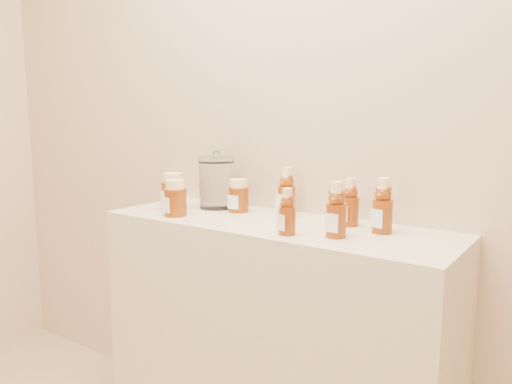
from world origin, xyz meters
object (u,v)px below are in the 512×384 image
Objects in this scene: display_table at (273,350)px; bear_bottle_front_left at (287,208)px; honey_jar_left at (173,191)px; bear_bottle_back_left at (287,188)px; glass_canister at (217,180)px.

bear_bottle_front_left is at bearing -43.71° from display_table.
honey_jar_left reaches higher than display_table.
bear_bottle_back_left is (-0.03, 0.12, 0.55)m from display_table.
bear_bottle_front_left reaches higher than display_table.
display_table is 5.65× the size of glass_canister.
bear_bottle_front_left is at bearing -23.55° from honey_jar_left.
glass_canister is (-0.29, -0.03, 0.01)m from bear_bottle_back_left.
display_table is 7.63× the size of bear_bottle_front_left.
bear_bottle_back_left reaches higher than bear_bottle_front_left.
display_table is 0.56m from bear_bottle_front_left.
bear_bottle_back_left is 1.39× the size of honey_jar_left.
display_table is at bearing -9.99° from honey_jar_left.
bear_bottle_back_left is 1.22× the size of bear_bottle_front_left.
honey_jar_left is (-0.42, -0.03, 0.52)m from display_table.
bear_bottle_back_left reaches higher than display_table.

